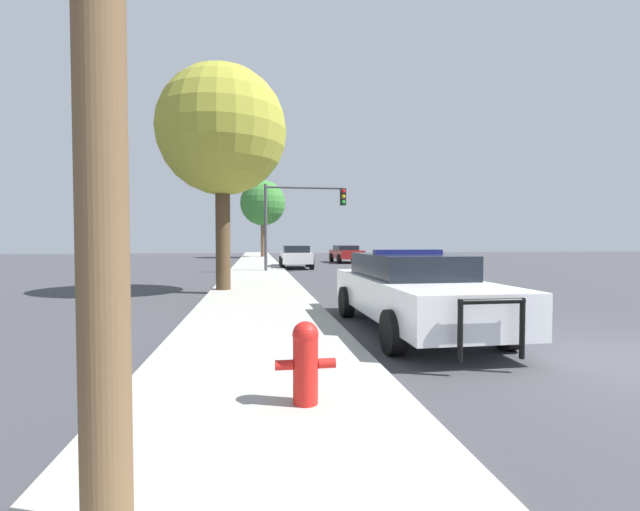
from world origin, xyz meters
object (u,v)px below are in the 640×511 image
(police_car, at_px, (412,289))
(fire_hydrant, at_px, (305,360))
(car_background_oncoming, at_px, (346,253))
(tree_sidewalk_far, at_px, (263,203))
(traffic_light, at_px, (301,209))
(tree_sidewalk_near, at_px, (222,132))
(car_background_midblock, at_px, (296,256))

(police_car, xyz_separation_m, fire_hydrant, (-2.45, -3.70, -0.22))
(car_background_oncoming, height_order, tree_sidewalk_far, tree_sidewalk_far)
(traffic_light, bearing_deg, police_car, -87.84)
(police_car, xyz_separation_m, car_background_oncoming, (4.03, 24.90, -0.04))
(police_car, relative_size, fire_hydrant, 6.73)
(traffic_light, xyz_separation_m, tree_sidewalk_near, (-3.41, -8.63, 1.77))
(tree_sidewalk_far, bearing_deg, traffic_light, -85.26)
(police_car, relative_size, traffic_light, 1.18)
(fire_hydrant, relative_size, tree_sidewalk_near, 0.11)
(traffic_light, relative_size, tree_sidewalk_far, 0.60)
(car_background_midblock, bearing_deg, tree_sidewalk_far, 97.45)
(car_background_midblock, bearing_deg, traffic_light, -89.64)
(fire_hydrant, distance_m, car_background_midblock, 22.40)
(traffic_light, relative_size, car_background_midblock, 1.04)
(traffic_light, xyz_separation_m, car_background_oncoming, (4.59, 9.98, -2.67))
(car_background_midblock, relative_size, tree_sidewalk_far, 0.58)
(traffic_light, height_order, tree_sidewalk_far, tree_sidewalk_far)
(fire_hydrant, bearing_deg, traffic_light, 84.20)
(police_car, xyz_separation_m, tree_sidewalk_near, (-3.97, 6.28, 4.40))
(police_car, distance_m, car_background_oncoming, 25.22)
(traffic_light, distance_m, car_background_midblock, 4.54)
(tree_sidewalk_near, bearing_deg, police_car, -57.72)
(fire_hydrant, bearing_deg, police_car, 56.46)
(fire_hydrant, xyz_separation_m, tree_sidewalk_far, (0.22, 38.82, 4.88))
(police_car, distance_m, fire_hydrant, 4.45)
(car_background_midblock, bearing_deg, fire_hydrant, -93.60)
(fire_hydrant, distance_m, tree_sidewalk_near, 11.11)
(traffic_light, xyz_separation_m, car_background_midblock, (0.07, 3.69, -2.65))
(fire_hydrant, distance_m, tree_sidewalk_far, 39.13)
(fire_hydrant, bearing_deg, tree_sidewalk_far, 89.68)
(car_background_midblock, xyz_separation_m, car_background_oncoming, (4.53, 6.29, -0.02))
(police_car, distance_m, tree_sidewalk_far, 35.50)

